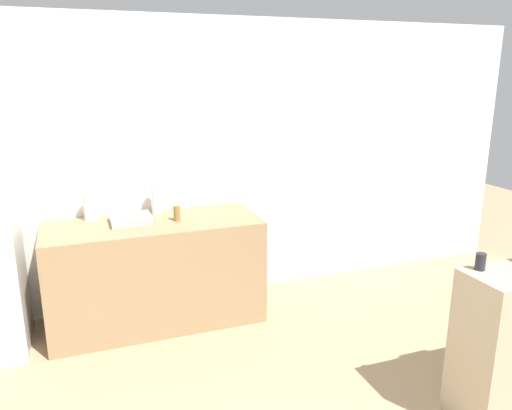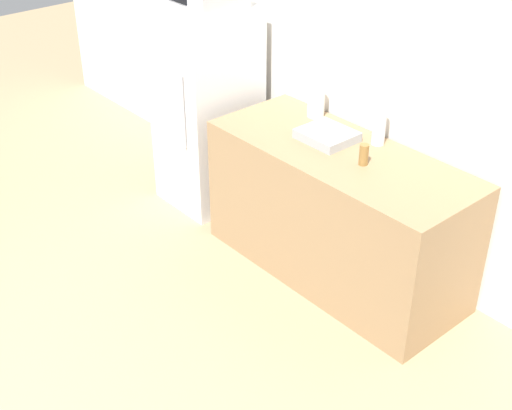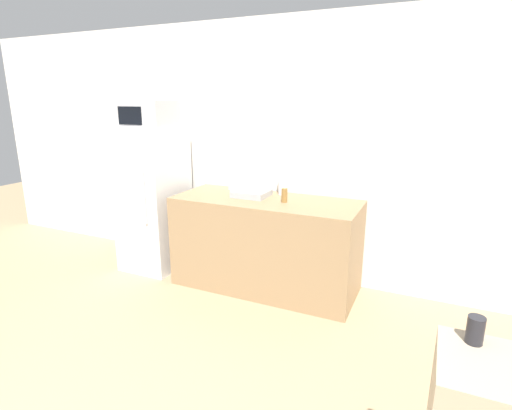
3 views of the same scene
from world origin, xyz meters
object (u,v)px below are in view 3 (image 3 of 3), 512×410
(jar, at_px, (475,330))
(paper_towel_roll, at_px, (234,178))
(bottle_short, at_px, (284,195))
(refrigerator, at_px, (154,200))
(bottle_tall, at_px, (283,181))
(microwave, at_px, (148,115))

(jar, xyz_separation_m, paper_towel_roll, (-2.12, 2.15, -0.01))
(bottle_short, bearing_deg, jar, -52.26)
(refrigerator, xyz_separation_m, bottle_short, (1.53, -0.00, 0.21))
(refrigerator, height_order, bottle_tall, refrigerator)
(bottle_short, relative_size, paper_towel_roll, 0.55)
(microwave, bearing_deg, jar, -32.21)
(jar, bearing_deg, bottle_short, 127.74)
(microwave, bearing_deg, refrigerator, 71.72)
(bottle_tall, height_order, paper_towel_roll, bottle_tall)
(bottle_tall, height_order, jar, bottle_tall)
(paper_towel_roll, bearing_deg, refrigerator, -162.11)
(microwave, distance_m, paper_towel_roll, 1.10)
(refrigerator, relative_size, microwave, 2.87)
(paper_towel_roll, bearing_deg, jar, -45.32)
(bottle_short, relative_size, jar, 1.25)
(microwave, relative_size, bottle_tall, 1.86)
(bottle_tall, relative_size, paper_towel_roll, 1.21)
(microwave, distance_m, bottle_tall, 1.56)
(bottle_short, height_order, paper_towel_roll, paper_towel_roll)
(refrigerator, distance_m, paper_towel_roll, 0.93)
(paper_towel_roll, bearing_deg, bottle_short, -22.32)
(bottle_tall, xyz_separation_m, paper_towel_roll, (-0.55, 0.00, -0.02))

